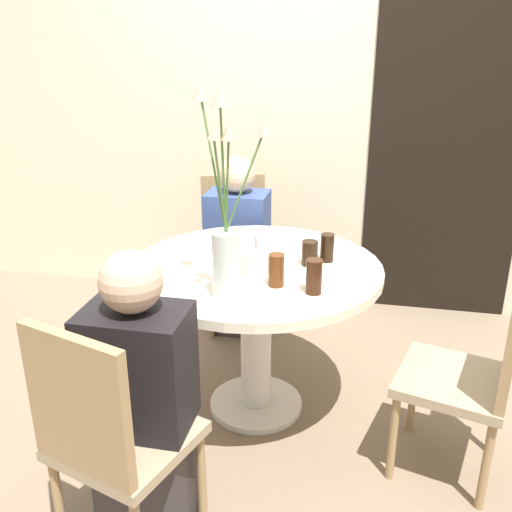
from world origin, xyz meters
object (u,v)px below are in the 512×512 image
(chair_far_back, at_px, (235,243))
(chair_left_flank, at_px, (108,432))
(drink_glass_2, at_px, (310,253))
(drink_glass_3, at_px, (314,277))
(flower_vase, at_px, (226,234))
(drink_glass_0, at_px, (327,248))
(drink_glass_1, at_px, (276,270))
(birthday_cake, at_px, (256,256))
(person_boy, at_px, (141,406))
(chair_near_front, at_px, (478,366))
(person_woman, at_px, (238,253))
(side_plate, at_px, (205,250))

(chair_far_back, bearing_deg, chair_left_flank, -108.60)
(drink_glass_2, bearing_deg, drink_glass_3, -80.20)
(flower_vase, relative_size, drink_glass_2, 7.20)
(drink_glass_3, bearing_deg, drink_glass_0, 86.80)
(chair_left_flank, height_order, drink_glass_1, chair_left_flank)
(chair_far_back, xyz_separation_m, drink_glass_2, (0.54, -0.84, 0.29))
(chair_left_flank, xyz_separation_m, birthday_cake, (0.29, 0.89, 0.28))
(drink_glass_2, distance_m, person_boy, 0.96)
(drink_glass_2, bearing_deg, birthday_cake, -168.44)
(chair_left_flank, height_order, chair_near_front, same)
(drink_glass_2, bearing_deg, person_woman, 124.98)
(drink_glass_1, bearing_deg, side_plate, 141.24)
(chair_left_flank, distance_m, drink_glass_3, 0.92)
(drink_glass_3, bearing_deg, person_boy, -135.75)
(flower_vase, distance_m, drink_glass_3, 0.38)
(chair_left_flank, bearing_deg, chair_far_back, -71.40)
(chair_near_front, bearing_deg, person_boy, -51.17)
(chair_left_flank, distance_m, side_plate, 1.03)
(flower_vase, xyz_separation_m, drink_glass_3, (0.32, 0.10, -0.18))
(chair_far_back, xyz_separation_m, person_boy, (0.07, -1.63, -0.00))
(chair_far_back, relative_size, drink_glass_2, 8.22)
(flower_vase, height_order, person_boy, flower_vase)
(chair_near_front, distance_m, drink_glass_3, 0.70)
(drink_glass_1, height_order, person_woman, person_woman)
(chair_far_back, distance_m, birthday_cake, 0.98)
(person_woman, bearing_deg, birthday_cake, -70.81)
(chair_far_back, distance_m, side_plate, 0.81)
(chair_left_flank, height_order, drink_glass_2, chair_left_flank)
(flower_vase, xyz_separation_m, drink_glass_0, (0.34, 0.44, -0.19))
(chair_left_flank, height_order, birthday_cake, chair_left_flank)
(drink_glass_1, distance_m, drink_glass_2, 0.27)
(birthday_cake, xyz_separation_m, flower_vase, (-0.04, -0.34, 0.21))
(chair_left_flank, distance_m, person_boy, 0.16)
(chair_far_back, relative_size, chair_near_front, 1.00)
(drink_glass_2, bearing_deg, flower_vase, -124.88)
(drink_glass_3, bearing_deg, person_woman, 118.61)
(drink_glass_1, xyz_separation_m, drink_glass_2, (0.10, 0.24, -0.01))
(chair_left_flank, xyz_separation_m, person_boy, (0.05, 0.15, -0.00))
(chair_near_front, xyz_separation_m, drink_glass_1, (-0.78, 0.06, 0.30))
(chair_left_flank, relative_size, drink_glass_1, 6.73)
(chair_near_front, xyz_separation_m, drink_glass_0, (-0.61, 0.36, 0.30))
(chair_far_back, relative_size, side_plate, 5.40)
(drink_glass_2, bearing_deg, chair_left_flank, -118.71)
(birthday_cake, height_order, side_plate, birthday_cake)
(drink_glass_1, height_order, drink_glass_2, drink_glass_1)
(chair_far_back, xyz_separation_m, chair_left_flank, (0.02, -1.78, 0.00))
(drink_glass_1, bearing_deg, flower_vase, -139.80)
(chair_near_front, distance_m, person_woman, 1.53)
(chair_far_back, distance_m, drink_glass_0, 1.03)
(drink_glass_1, bearing_deg, drink_glass_3, -14.98)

